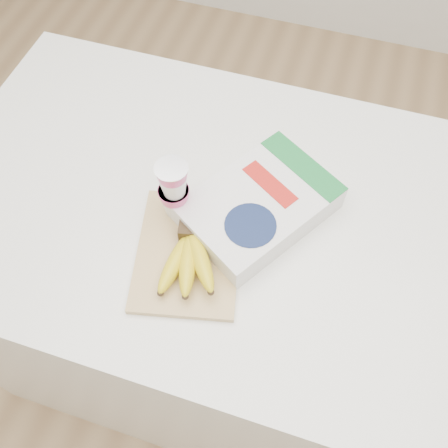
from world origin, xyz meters
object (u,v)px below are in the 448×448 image
table (209,288)px  bananas (188,258)px  cutting_board (188,252)px  cereal_box (259,206)px  yogurt_stack (174,189)px

table → bananas: 0.55m
cutting_board → bananas: 0.04m
bananas → cereal_box: (0.10, 0.17, -0.00)m
table → bananas: bearing=-81.5°
cutting_board → bananas: size_ratio=1.58×
yogurt_stack → bananas: bearing=-58.8°
bananas → yogurt_stack: (-0.07, 0.11, 0.06)m
table → yogurt_stack: yogurt_stack is taller
cutting_board → bananas: (0.01, -0.03, 0.03)m
cutting_board → cereal_box: cereal_box is taller
bananas → table: bearing=98.5°
yogurt_stack → cutting_board: bearing=-56.1°
cereal_box → cutting_board: bearing=-97.1°
table → yogurt_stack: size_ratio=7.97×
cereal_box → table: bearing=-147.2°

